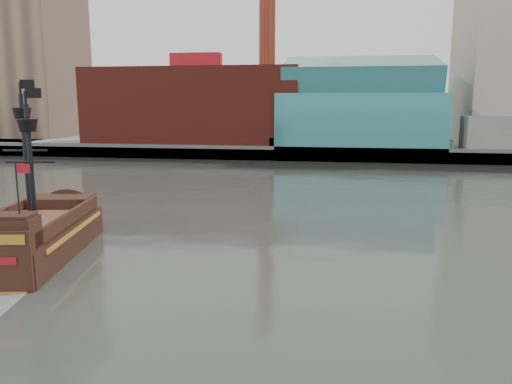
# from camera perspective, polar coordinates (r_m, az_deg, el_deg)

# --- Properties ---
(ground) EXTENTS (400.00, 400.00, 0.00)m
(ground) POSITION_cam_1_polar(r_m,az_deg,el_deg) (29.36, -3.74, -10.55)
(ground) COLOR #252823
(ground) RESTS_ON ground
(promenade_far) EXTENTS (220.00, 60.00, 2.00)m
(promenade_far) POSITION_cam_1_polar(r_m,az_deg,el_deg) (119.26, 6.30, 5.63)
(promenade_far) COLOR slate
(promenade_far) RESTS_ON ground
(seawall) EXTENTS (220.00, 1.00, 2.60)m
(seawall) POSITION_cam_1_polar(r_m,az_deg,el_deg) (89.91, 5.28, 4.36)
(seawall) COLOR #4C4C49
(seawall) RESTS_ON ground
(skyline) EXTENTS (149.00, 45.00, 62.00)m
(skyline) POSITION_cam_1_polar(r_m,az_deg,el_deg) (112.19, 9.11, 17.34)
(skyline) COLOR brown
(skyline) RESTS_ON promenade_far
(pirate_ship) EXTENTS (8.09, 17.73, 12.79)m
(pirate_ship) POSITION_cam_1_polar(r_m,az_deg,el_deg) (37.11, -24.14, -5.12)
(pirate_ship) COLOR black
(pirate_ship) RESTS_ON ground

